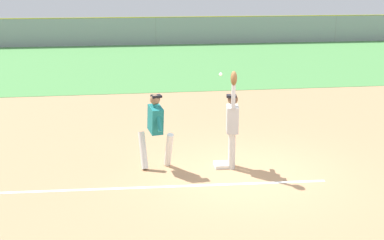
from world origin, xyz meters
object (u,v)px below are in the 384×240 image
parked_car_silver (30,32)px  parked_car_tan (121,31)px  baseball (221,74)px  parked_car_red (213,30)px  runner (156,126)px  fielder (232,120)px  first_base (222,165)px  parked_car_black (287,28)px

parked_car_silver → parked_car_tan: size_ratio=1.00×
baseball → parked_car_red: bearing=79.6°
runner → parked_car_red: (6.37, 26.59, -0.32)m
runner → baseball: 1.86m
fielder → parked_car_silver: 28.75m
first_base → baseball: size_ratio=5.14×
first_base → parked_car_red: parked_car_red is taller
baseball → parked_car_black: 29.36m
first_base → baseball: bearing=175.8°
first_base → parked_car_black: size_ratio=0.08×
first_base → parked_car_black: bearing=68.6°
parked_car_red → parked_car_black: same height
parked_car_silver → parked_car_black: size_ratio=0.98×
baseball → parked_car_silver: size_ratio=0.02×
first_base → baseball: (-0.07, 0.01, 2.12)m
fielder → parked_car_red: fielder is taller
baseball → parked_car_black: size_ratio=0.02×
parked_car_tan → parked_car_red: bearing=1.7°
parked_car_silver → parked_car_tan: bearing=-3.6°
parked_car_black → parked_car_tan: bearing=176.7°
parked_car_tan → fielder: bearing=-83.7°
runner → baseball: baseball is taller
first_base → fielder: size_ratio=0.17×
runner → parked_car_black: size_ratio=0.38×
fielder → parked_car_red: 27.23m
baseball → parked_car_tan: baseball is taller
first_base → parked_car_black: parked_car_black is taller
parked_car_tan → parked_car_red: same height
baseball → parked_car_red: size_ratio=0.02×
parked_car_silver → parked_car_black: bearing=1.5°
parked_car_tan → baseball: bearing=-84.2°
parked_car_red → parked_car_black: (5.85, 0.54, 0.00)m
parked_car_silver → parked_car_red: (13.20, -0.61, 0.00)m
fielder → parked_car_black: (10.51, 27.37, -0.45)m
parked_car_silver → runner: bearing=-74.2°
runner → parked_car_silver: 28.05m
parked_car_red → baseball: bearing=-102.3°
parked_car_silver → parked_car_red: 13.22m
fielder → parked_car_tan: (-2.10, 26.85, -0.45)m
parked_car_tan → parked_car_black: size_ratio=0.98×
parked_car_black → parked_car_silver: bearing=174.1°
fielder → runner: (-1.71, 0.24, -0.12)m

